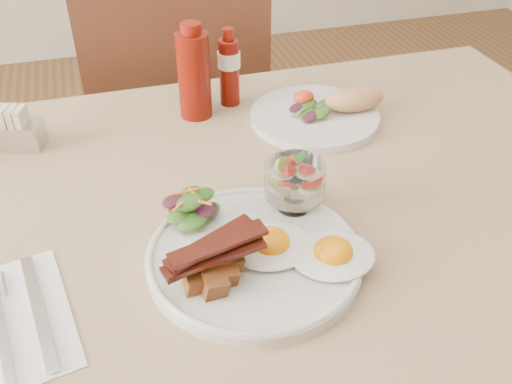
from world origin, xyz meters
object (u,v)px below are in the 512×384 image
object	(u,v)px
table	(247,254)
ketchup_bottle	(194,74)
chair_far	(177,126)
hot_sauce_bottle	(229,68)
main_plate	(254,257)
second_plate	(324,111)
sugar_caddy	(16,131)
fruit_cup	(295,180)

from	to	relation	value
table	ketchup_bottle	xyz separation A→B (m)	(-0.01, 0.30, 0.17)
table	chair_far	size ratio (longest dim) A/B	1.43
chair_far	hot_sauce_bottle	bearing A→B (deg)	-79.81
main_plate	second_plate	xyz separation A→B (m)	(0.23, 0.33, 0.01)
hot_sauce_bottle	sugar_caddy	bearing A→B (deg)	-172.30
hot_sauce_bottle	chair_far	bearing A→B (deg)	100.19
sugar_caddy	chair_far	bearing A→B (deg)	69.71
chair_far	main_plate	xyz separation A→B (m)	(-0.02, -0.77, 0.24)
fruit_cup	hot_sauce_bottle	distance (m)	0.36
fruit_cup	second_plate	world-z (taller)	fruit_cup
table	second_plate	size ratio (longest dim) A/B	5.21
main_plate	hot_sauce_bottle	distance (m)	0.45
fruit_cup	sugar_caddy	world-z (taller)	fruit_cup
table	fruit_cup	bearing A→B (deg)	-30.73
table	fruit_cup	xyz separation A→B (m)	(0.06, -0.04, 0.15)
chair_far	sugar_caddy	distance (m)	0.57
main_plate	ketchup_bottle	size ratio (longest dim) A/B	1.61
main_plate	table	bearing A→B (deg)	79.78
table	fruit_cup	distance (m)	0.17
chair_far	fruit_cup	xyz separation A→B (m)	(0.06, -0.70, 0.29)
chair_far	ketchup_bottle	world-z (taller)	chair_far
fruit_cup	second_plate	distance (m)	0.30
main_plate	second_plate	bearing A→B (deg)	54.90
main_plate	sugar_caddy	distance (m)	0.49
table	main_plate	size ratio (longest dim) A/B	4.75
table	main_plate	world-z (taller)	main_plate
table	main_plate	xyz separation A→B (m)	(-0.02, -0.11, 0.10)
sugar_caddy	table	bearing A→B (deg)	-21.22
table	chair_far	world-z (taller)	chair_far
fruit_cup	ketchup_bottle	distance (m)	0.34
second_plate	sugar_caddy	size ratio (longest dim) A/B	2.81
main_plate	ketchup_bottle	xyz separation A→B (m)	(0.01, 0.41, 0.07)
ketchup_bottle	sugar_caddy	size ratio (longest dim) A/B	1.91
main_plate	sugar_caddy	xyz separation A→B (m)	(-0.30, 0.38, 0.02)
ketchup_bottle	table	bearing A→B (deg)	-87.96
ketchup_bottle	hot_sauce_bottle	distance (m)	0.08
chair_far	hot_sauce_bottle	size ratio (longest dim) A/B	6.31
chair_far	main_plate	distance (m)	0.81
main_plate	sugar_caddy	size ratio (longest dim) A/B	3.08
main_plate	sugar_caddy	bearing A→B (deg)	128.09
main_plate	second_plate	size ratio (longest dim) A/B	1.10
second_plate	fruit_cup	bearing A→B (deg)	-120.70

